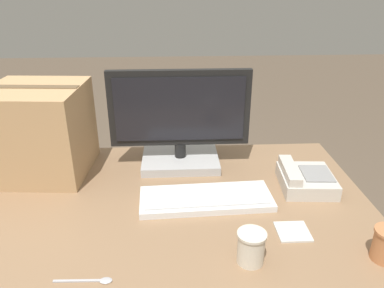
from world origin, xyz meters
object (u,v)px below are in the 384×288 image
Objects in this scene: cardboard_box at (40,131)px; sticky_note_pad at (293,232)px; monitor at (180,125)px; desk_phone at (305,179)px; paper_cup_left at (251,247)px; spoon at (92,281)px; keyboard at (206,198)px.

sticky_note_pad is at bearing -26.94° from cardboard_box.
sticky_note_pad is at bearing -54.86° from monitor.
desk_phone is 0.46m from paper_cup_left.
desk_phone is 0.99m from cardboard_box.
monitor is 3.64× the size of spoon.
desk_phone is at bearing 33.84° from spoon.
sticky_note_pad is (-0.12, -0.26, -0.03)m from desk_phone.
spoon is at bearing -144.14° from desk_phone.
cardboard_box reaches higher than spoon.
desk_phone is at bearing -10.14° from cardboard_box.
spoon is at bearing -172.84° from paper_cup_left.
sticky_note_pad is (0.84, -0.43, -0.16)m from cardboard_box.
keyboard is at bearing -163.96° from desk_phone.
spoon is at bearing -64.35° from cardboard_box.
monitor is at bearing 103.19° from keyboard.
spoon is (-0.68, -0.42, -0.03)m from desk_phone.
desk_phone is at bearing 9.54° from keyboard.
cardboard_box is at bearing 117.48° from spoon.
keyboard is 1.26× the size of cardboard_box.
paper_cup_left is at bearing 9.00° from spoon.
monitor reaches higher than desk_phone.
monitor reaches higher than keyboard.
monitor is 5.65× the size of sticky_note_pad.
cardboard_box is (-0.60, 0.25, 0.15)m from keyboard.
desk_phone is (0.36, 0.08, 0.02)m from keyboard.
cardboard_box reaches higher than desk_phone.
desk_phone is 2.23× the size of sticky_note_pad.
monitor reaches higher than cardboard_box.
paper_cup_left is 0.26× the size of cardboard_box.
monitor is 0.50m from desk_phone.
desk_phone is (0.44, -0.20, -0.14)m from monitor.
keyboard reaches higher than spoon.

